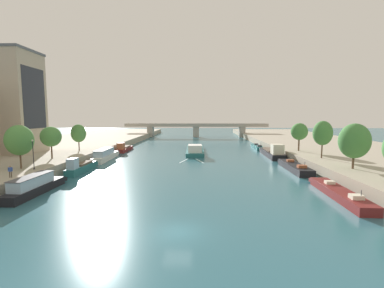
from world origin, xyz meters
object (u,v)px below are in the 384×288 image
Objects in this scene: moored_boat_left_lone at (105,155)px; moored_boat_left_end at (81,167)px; tree_left_second at (19,140)px; moored_boat_right_upstream at (272,152)px; moored_boat_left_near at (35,186)px; tree_right_distant at (354,141)px; barge_midriver at (195,150)px; tree_left_midway at (51,137)px; tree_right_past_mid at (323,133)px; bridge_far at (196,128)px; tree_left_far at (78,133)px; moored_boat_left_far at (124,148)px; moored_boat_right_end at (339,193)px; moored_boat_right_midway at (257,147)px; tree_right_end_of_row at (299,132)px; lamppost_left_bank at (33,153)px; person_on_quay at (10,171)px; moored_boat_right_second at (294,167)px.

moored_boat_left_end is at bearing -88.11° from moored_boat_left_lone.
tree_left_second reaches higher than moored_boat_left_lone.
moored_boat_left_lone is at bearing -171.64° from moored_boat_right_upstream.
tree_right_distant is at bearing 9.89° from moored_boat_left_near.
tree_left_midway is at bearing -138.82° from barge_midriver.
bridge_far is at bearing 108.69° from tree_right_past_mid.
tree_left_midway is 0.85× the size of tree_right_past_mid.
moored_boat_left_end is 16.65m from tree_left_far.
tree_left_second is at bearing -99.40° from moored_boat_left_far.
moored_boat_right_midway is at bearing 89.84° from moored_boat_right_end.
tree_right_end_of_row is 1.41× the size of lamppost_left_bank.
tree_left_midway is (-0.62, 9.88, -0.23)m from tree_left_second.
moored_boat_left_near is at bearing -46.60° from tree_left_second.
tree_right_distant is at bearing -36.96° from moored_boat_left_far.
moored_boat_left_end is at bearing 63.04° from lamppost_left_bank.
moored_boat_left_lone is 2.12× the size of tree_left_second.
tree_left_midway is (-46.66, -16.91, 5.19)m from moored_boat_right_upstream.
barge_midriver is at bearing 115.10° from moored_boat_right_end.
person_on_quay is (3.27, -15.89, -3.29)m from tree_left_midway.
bridge_far is at bearing 76.29° from moored_boat_left_end.
moored_boat_right_upstream is at bearing 140.23° from tree_right_end_of_row.
moored_boat_right_midway is (0.14, 49.35, 0.02)m from moored_boat_right_end.
tree_left_second is 1.11× the size of tree_left_midway.
moored_boat_left_lone is 47.00m from tree_right_past_mid.
moored_boat_right_upstream is 1.42× the size of moored_boat_right_midway.
moored_boat_left_lone is 13.72m from tree_left_midway.
moored_boat_left_near is 1.64× the size of tree_right_past_mid.
moored_boat_left_far is 27.36m from tree_left_midway.
person_on_quay is (-43.03, -15.96, 2.33)m from moored_boat_right_second.
tree_right_distant reaches higher than moored_boat_left_lone.
tree_left_far is (-45.95, 28.21, 5.57)m from moored_boat_right_end.
moored_boat_right_second is 1.16× the size of moored_boat_right_midway.
tree_left_far is (-6.64, 27.83, 5.07)m from moored_boat_left_near.
tree_right_distant is at bearing -73.42° from bridge_far.
tree_left_second is at bearing -136.99° from moored_boat_right_midway.
moored_boat_right_midway is at bearing 101.16° from tree_right_past_mid.
moored_boat_left_far is 0.81× the size of moored_boat_right_end.
tree_right_past_mid is 50.83m from lamppost_left_bank.
bridge_far reaches higher than moored_boat_right_end.
lamppost_left_bank reaches higher than moored_boat_left_end.
moored_boat_right_upstream is 2.28× the size of tree_right_past_mid.
lamppost_left_bank is (-49.20, -12.59, -2.33)m from tree_right_past_mid.
moored_boat_right_midway is at bearing 9.48° from moored_boat_left_far.
moored_boat_left_near is at bearing -128.86° from moored_boat_right_midway.
moored_boat_right_end is (39.31, -0.38, -0.50)m from moored_boat_left_near.
tree_left_second reaches higher than moored_boat_left_near.
tree_right_distant is at bearing -51.90° from barge_midriver.
tree_left_far is (-46.21, 11.41, 5.49)m from moored_boat_right_second.
tree_right_distant is at bearing 2.30° from lamppost_left_bank.
tree_right_past_mid reaches higher than moored_boat_right_midway.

